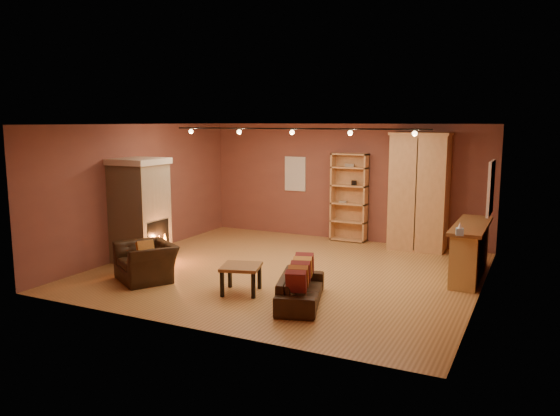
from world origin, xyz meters
The scene contains 16 objects.
floor centered at (0.00, 0.00, 0.00)m, with size 7.00×7.00×0.00m, color #9E6C38.
ceiling centered at (0.00, 0.00, 2.80)m, with size 7.00×7.00×0.00m, color #582F1B.
back_wall centered at (0.00, 3.25, 1.40)m, with size 7.00×0.02×2.80m, color brown.
left_wall centered at (-3.50, 0.00, 1.40)m, with size 0.02×6.50×2.80m, color brown.
right_wall centered at (3.50, 0.00, 1.40)m, with size 0.02×6.50×2.80m, color brown.
fireplace centered at (-3.04, -0.60, 1.06)m, with size 1.01×0.98×2.12m.
back_window centered at (-1.30, 3.23, 1.55)m, with size 0.56×0.04×0.86m, color silver.
bookcase centered at (0.18, 3.14, 1.07)m, with size 0.86×0.34×2.11m.
armoire centered at (1.86, 2.92, 1.31)m, with size 1.28×0.73×2.62m.
bar_counter centered at (3.20, 1.09, 0.51)m, with size 0.57×2.10×1.00m.
tissue_box centered at (3.15, -0.05, 1.09)m, with size 0.14×0.14×0.22m.
right_window centered at (3.47, 1.40, 1.65)m, with size 0.05×0.90×1.00m, color silver.
loveseat centered at (0.99, -1.60, 0.33)m, with size 0.90×1.65×0.70m.
armchair centered at (-2.04, -1.66, 0.46)m, with size 1.24×1.12×0.91m.
coffee_table centered at (-0.13, -1.55, 0.41)m, with size 0.78×0.78×0.48m.
track_rail centered at (0.00, 0.20, 2.69)m, with size 5.20×0.09×0.13m.
Camera 1 is at (4.33, -9.22, 2.86)m, focal length 35.00 mm.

